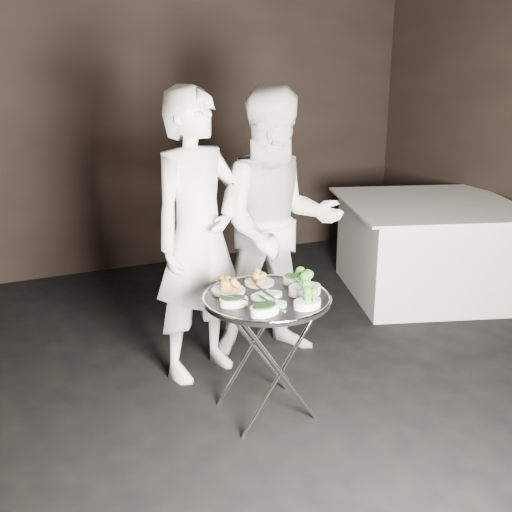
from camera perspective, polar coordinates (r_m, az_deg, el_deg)
name	(u,v)px	position (r m, az deg, el deg)	size (l,w,h in m)	color
floor	(294,455)	(3.69, 3.38, -17.25)	(6.00, 7.00, 0.05)	black
wall_back	(126,116)	(6.38, -11.49, 12.10)	(6.00, 0.05, 3.00)	black
tray_stand	(266,350)	(3.81, 0.94, -8.39)	(0.50, 0.42, 0.73)	silver
serving_tray	(267,298)	(3.68, 0.96, -3.80)	(0.74, 0.74, 0.04)	black
potato_plate_a	(228,287)	(3.74, -2.50, -2.76)	(0.21, 0.21, 0.07)	beige
potato_plate_b	(259,279)	(3.87, 0.30, -2.09)	(0.19, 0.19, 0.06)	beige
greens_bowl	(293,278)	(3.88, 3.28, -2.00)	(0.12, 0.12, 0.07)	silver
asparagus_plate_a	(266,294)	(3.67, 0.94, -3.42)	(0.20, 0.11, 0.04)	silver
asparagus_plate_b	(271,305)	(3.52, 1.38, -4.35)	(0.19, 0.12, 0.04)	silver
spinach_bowl_a	(234,300)	(3.55, -2.00, -3.96)	(0.18, 0.13, 0.07)	silver
spinach_bowl_b	(264,308)	(3.43, 0.76, -4.65)	(0.20, 0.15, 0.07)	silver
broccoli_bowl_a	(305,288)	(3.72, 4.35, -2.82)	(0.20, 0.15, 0.08)	silver
broccoli_bowl_b	(307,302)	(3.53, 4.59, -4.11)	(0.18, 0.14, 0.07)	silver
serving_utensils	(264,285)	(3.72, 0.75, -2.58)	(0.58, 0.41, 0.01)	silver
waiter_left	(198,237)	(4.14, -5.19, 1.71)	(0.69, 0.45, 1.90)	white
waiter_right	(278,226)	(4.42, 1.96, 2.67)	(0.91, 0.71, 1.88)	white
dining_table	(427,248)	(5.89, 14.93, 0.68)	(1.47, 1.47, 0.84)	silver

